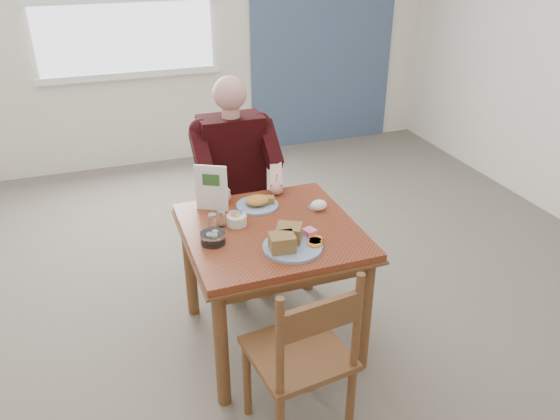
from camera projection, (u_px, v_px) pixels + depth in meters
name	position (u px, v px, depth m)	size (l,w,h in m)	color
floor	(272.00, 337.00, 3.26)	(6.00, 6.00, 0.00)	#685F54
wall_back	(168.00, 20.00, 5.12)	(5.50, 5.50, 0.00)	silver
accent_panel	(325.00, 12.00, 5.57)	(1.60, 0.02, 2.80)	#405578
lemon_wedge	(280.00, 253.00, 2.65)	(0.06, 0.04, 0.03)	yellow
napkin	(319.00, 205.00, 3.08)	(0.09, 0.08, 0.06)	white
metal_dish	(315.00, 207.00, 3.10)	(0.09, 0.09, 0.01)	silver
table	(271.00, 245.00, 2.96)	(0.92, 0.92, 0.75)	brown
chair_far	(233.00, 208.00, 3.70)	(0.42, 0.42, 0.95)	brown
chair_near	(303.00, 357.00, 2.42)	(0.47, 0.47, 0.95)	brown
diner	(235.00, 168.00, 3.47)	(0.53, 0.56, 1.39)	tan
near_plate	(290.00, 241.00, 2.71)	(0.36, 0.36, 0.10)	white
far_plate	(258.00, 202.00, 3.12)	(0.30, 0.30, 0.07)	white
caddy	(237.00, 220.00, 2.92)	(0.11, 0.11, 0.08)	white
shakers	(217.00, 220.00, 2.88)	(0.10, 0.07, 0.09)	white
creamer	(213.00, 238.00, 2.75)	(0.15, 0.15, 0.06)	white
menu	(211.00, 188.00, 3.03)	(0.17, 0.10, 0.27)	white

